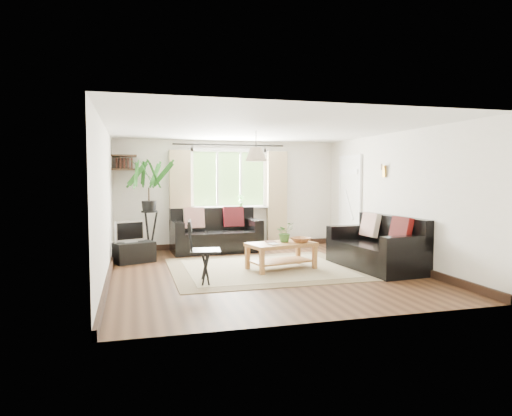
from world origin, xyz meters
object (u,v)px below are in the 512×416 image
object	(u,v)px
coffee_table	(281,256)
tv_stand	(134,252)
sofa_right	(376,244)
folding_chair	(205,252)
sofa_back	(216,231)
palm_stand	(149,207)

from	to	relation	value
coffee_table	tv_stand	bearing A→B (deg)	151.61
coffee_table	tv_stand	size ratio (longest dim) A/B	1.60
sofa_right	folding_chair	xyz separation A→B (m)	(-3.03, -0.31, 0.04)
folding_chair	sofa_right	bearing A→B (deg)	-76.50
sofa_back	tv_stand	world-z (taller)	sofa_back
palm_stand	folding_chair	distance (m)	2.90
coffee_table	sofa_back	bearing A→B (deg)	109.28
sofa_right	folding_chair	size ratio (longest dim) A/B	1.94
sofa_back	tv_stand	xyz separation A→B (m)	(-1.69, -0.83, -0.25)
tv_stand	folding_chair	world-z (taller)	folding_chair
sofa_right	folding_chair	distance (m)	3.05
coffee_table	tv_stand	distance (m)	2.78
coffee_table	palm_stand	distance (m)	3.09
palm_stand	folding_chair	bearing A→B (deg)	-75.39
sofa_back	sofa_right	world-z (taller)	sofa_back
tv_stand	sofa_back	bearing A→B (deg)	4.03
folding_chair	coffee_table	bearing A→B (deg)	-57.40
sofa_back	sofa_right	size ratio (longest dim) A/B	1.01
tv_stand	folding_chair	size ratio (longest dim) A/B	0.75
palm_stand	folding_chair	xyz separation A→B (m)	(0.72, -2.76, -0.50)
sofa_back	coffee_table	world-z (taller)	sofa_back
coffee_table	palm_stand	size ratio (longest dim) A/B	0.58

